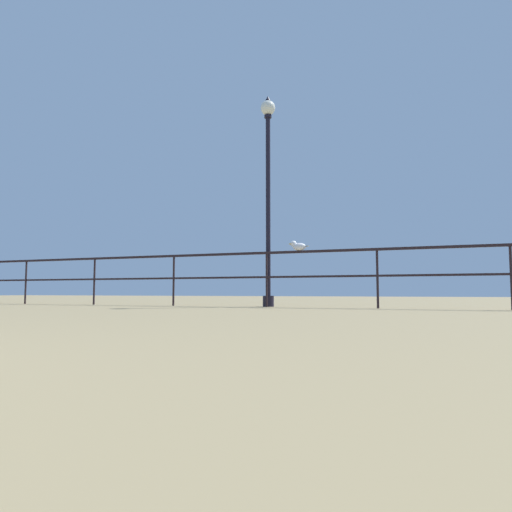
# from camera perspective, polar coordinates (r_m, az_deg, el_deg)

# --- Properties ---
(pier_railing) EXTENTS (21.56, 0.05, 1.10)m
(pier_railing) POSITION_cam_1_polar(r_m,az_deg,el_deg) (9.10, 1.35, -1.25)
(pier_railing) COLOR black
(pier_railing) RESTS_ON ground_plane
(lamppost_center) EXTENTS (0.31, 0.31, 4.41)m
(lamppost_center) POSITION_cam_1_polar(r_m,az_deg,el_deg) (9.57, 1.52, 9.85)
(lamppost_center) COLOR black
(lamppost_center) RESTS_ON ground_plane
(seagull_on_rail) EXTENTS (0.42, 0.18, 0.20)m
(seagull_on_rail) POSITION_cam_1_polar(r_m,az_deg,el_deg) (8.93, 5.32, 1.25)
(seagull_on_rail) COLOR silver
(seagull_on_rail) RESTS_ON pier_railing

